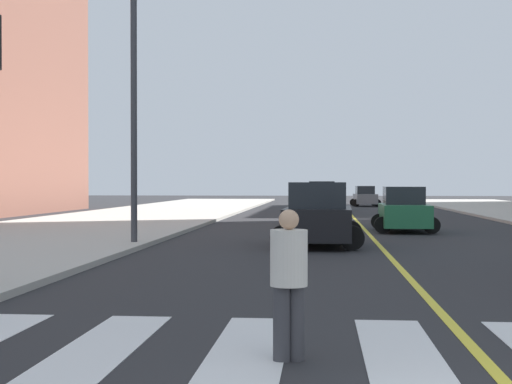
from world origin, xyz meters
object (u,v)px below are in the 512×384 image
car_green_nearest (404,211)px  car_yellow_fourth (318,209)px  car_silver_third (321,197)px  car_black_second (318,216)px  street_lamp (134,93)px  pedestrian_crossing (289,277)px  car_gray_fifth (365,197)px  car_white_sixth (320,202)px

car_green_nearest → car_yellow_fourth: car_green_nearest is taller
car_silver_third → car_green_nearest: bearing=-82.9°
car_green_nearest → car_black_second: bearing=65.9°
car_yellow_fourth → car_silver_third: bearing=87.2°
car_yellow_fourth → car_green_nearest: bearing=-48.0°
car_yellow_fourth → street_lamp: (-5.69, -11.70, 4.04)m
car_green_nearest → car_black_second: 8.20m
car_silver_third → pedestrian_crossing: car_silver_third is taller
car_yellow_fourth → car_gray_fifth: size_ratio=0.96×
car_black_second → car_white_sixth: (-0.04, 24.73, -0.16)m
car_white_sixth → pedestrian_crossing: (-0.23, -39.95, 0.15)m
car_yellow_fourth → pedestrian_crossing: (-0.18, -26.28, 0.16)m
car_green_nearest → street_lamp: size_ratio=0.52×
car_yellow_fourth → street_lamp: size_ratio=0.47×
car_gray_fifth → pedestrian_crossing: size_ratio=2.31×
car_black_second → car_white_sixth: 24.73m
car_white_sixth → street_lamp: bearing=-103.1°
car_green_nearest → car_black_second: size_ratio=0.91×
car_green_nearest → car_white_sixth: bearing=-77.6°
car_black_second → pedestrian_crossing: bearing=-89.5°
car_silver_third → car_gray_fifth: 10.36m
car_black_second → street_lamp: size_ratio=0.57×
car_black_second → car_white_sixth: car_black_second is taller
car_gray_fifth → car_green_nearest: bearing=86.7°
car_green_nearest → car_gray_fifth: car_green_nearest is taller
car_green_nearest → car_yellow_fourth: (-3.55, 3.63, -0.08)m
car_silver_third → car_yellow_fourth: bearing=-91.7°
car_green_nearest → street_lamp: 12.89m
car_white_sixth → pedestrian_crossing: size_ratio=2.21×
car_gray_fifth → car_yellow_fourth: bearing=79.8°
car_yellow_fourth → street_lamp: 13.62m
car_black_second → car_silver_third: size_ratio=0.96×
car_silver_third → street_lamp: size_ratio=0.59×
car_green_nearest → car_gray_fifth: (0.31, 32.88, -0.05)m
street_lamp → car_green_nearest: bearing=41.2°
car_green_nearest → car_black_second: car_black_second is taller
car_green_nearest → pedestrian_crossing: bearing=81.6°
car_silver_third → car_black_second: bearing=-91.4°
car_silver_third → pedestrian_crossing: bearing=-91.7°
car_silver_third → pedestrian_crossing: size_ratio=2.78×
car_silver_third → car_yellow_fourth: size_ratio=1.26×
car_yellow_fourth → car_white_sixth: car_white_sixth is taller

